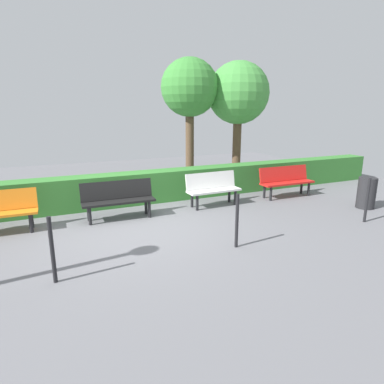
{
  "coord_description": "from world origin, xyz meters",
  "views": [
    {
      "loc": [
        1.6,
        6.42,
        2.43
      ],
      "look_at": [
        -1.44,
        -0.35,
        0.55
      ],
      "focal_mm": 30.41,
      "sensor_mm": 36.0,
      "label": 1
    }
  ],
  "objects": [
    {
      "name": "bench_red",
      "position": [
        -4.58,
        -0.77,
        0.48
      ],
      "size": [
        1.63,
        0.5,
        0.86
      ],
      "rotation": [
        0.0,
        0.0,
        -0.02
      ],
      "color": "red",
      "rests_on": "ground_plane"
    },
    {
      "name": "tree_near",
      "position": [
        -4.61,
        -3.52,
        2.95
      ],
      "size": [
        2.11,
        2.11,
        4.05
      ],
      "color": "brown",
      "rests_on": "ground_plane"
    },
    {
      "name": "ground_plane",
      "position": [
        0.0,
        0.0,
        0.0
      ],
      "size": [
        19.21,
        19.21,
        0.0
      ],
      "primitive_type": "plane",
      "color": "slate"
    },
    {
      "name": "railing_post_near",
      "position": [
        -4.73,
        1.73,
        0.5
      ],
      "size": [
        0.06,
        0.06,
        1.0
      ],
      "primitive_type": "cylinder",
      "color": "black",
      "rests_on": "ground_plane"
    },
    {
      "name": "trash_bin",
      "position": [
        -5.69,
        0.98,
        0.39
      ],
      "size": [
        0.44,
        0.44,
        0.78
      ],
      "primitive_type": "cylinder",
      "color": "#262628",
      "rests_on": "ground_plane"
    },
    {
      "name": "railing_post_mid",
      "position": [
        -1.39,
        1.73,
        0.5
      ],
      "size": [
        0.06,
        0.06,
        1.0
      ],
      "primitive_type": "cylinder",
      "color": "black",
      "rests_on": "ground_plane"
    },
    {
      "name": "tree_mid",
      "position": [
        -2.91,
        -3.79,
        3.09
      ],
      "size": [
        1.9,
        1.9,
        4.09
      ],
      "color": "brown",
      "rests_on": "ground_plane"
    },
    {
      "name": "railing_post_far",
      "position": [
        1.67,
        1.73,
        0.5
      ],
      "size": [
        0.06,
        0.06,
        1.0
      ],
      "primitive_type": "cylinder",
      "color": "black",
      "rests_on": "ground_plane"
    },
    {
      "name": "hedge_row",
      "position": [
        -1.08,
        -1.85,
        0.41
      ],
      "size": [
        15.21,
        0.6,
        0.83
      ],
      "primitive_type": "cube",
      "color": "#387F33",
      "rests_on": "ground_plane"
    },
    {
      "name": "bench_white",
      "position": [
        -2.24,
        -0.81,
        0.48
      ],
      "size": [
        1.42,
        0.48,
        0.86
      ],
      "rotation": [
        0.0,
        0.0,
        0.02
      ],
      "color": "white",
      "rests_on": "ground_plane"
    },
    {
      "name": "bench_black",
      "position": [
        0.21,
        -0.78,
        0.48
      ],
      "size": [
        1.63,
        0.5,
        0.86
      ],
      "rotation": [
        0.0,
        0.0,
        -0.03
      ],
      "color": "black",
      "rests_on": "ground_plane"
    }
  ]
}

